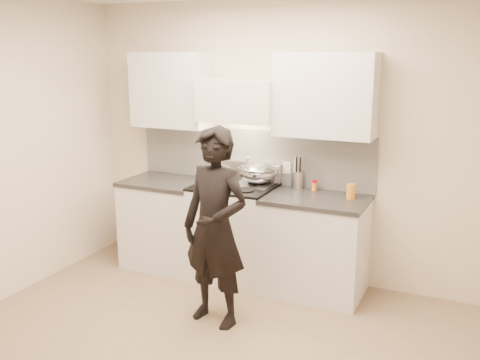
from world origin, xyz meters
name	(u,v)px	position (x,y,z in m)	size (l,w,h in m)	color
ground_plane	(189,353)	(0.00, 0.00, 0.00)	(4.00, 4.00, 0.00)	#836C50
room_shell	(203,135)	(-0.06, 0.37, 1.60)	(4.04, 3.54, 2.70)	beige
stove	(234,231)	(-0.30, 1.42, 0.47)	(0.76, 0.65, 0.96)	silver
counter_right	(315,245)	(0.53, 1.43, 0.46)	(0.92, 0.67, 0.92)	silver
counter_left	(167,222)	(-1.08, 1.43, 0.46)	(0.82, 0.67, 0.92)	silver
wok	(258,173)	(-0.10, 1.55, 1.06)	(0.39, 0.47, 0.31)	#B7B7BE
stock_pot	(216,177)	(-0.42, 1.28, 1.05)	(0.37, 0.35, 0.18)	#B7B7BE
utensil_crock	(297,179)	(0.26, 1.67, 1.01)	(0.11, 0.11, 0.31)	#B9B9BB
spice_jar	(314,185)	(0.44, 1.65, 0.97)	(0.05, 0.05, 0.10)	orange
oil_glass	(351,191)	(0.82, 1.50, 0.99)	(0.08, 0.08, 0.14)	orange
person	(215,228)	(-0.05, 0.54, 0.82)	(0.60, 0.39, 1.64)	black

